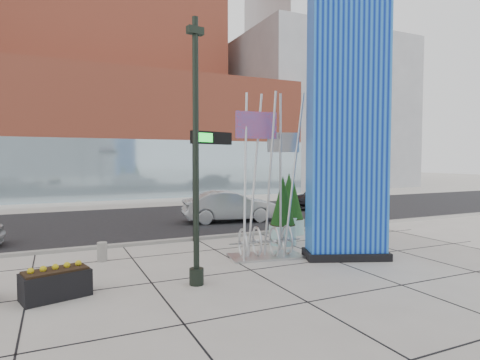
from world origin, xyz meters
name	(u,v)px	position (x,y,z in m)	size (l,w,h in m)	color
ground	(208,266)	(0.00, 0.00, 0.00)	(160.00, 160.00, 0.00)	#9E9991
street_asphalt	(144,221)	(0.00, 10.00, 0.01)	(80.00, 12.00, 0.02)	black
curb_edge	(174,240)	(0.00, 4.00, 0.06)	(80.00, 0.30, 0.12)	gray
tower_podium	(117,136)	(1.00, 27.00, 5.50)	(34.00, 10.00, 11.00)	#A54630
tower_glass_front	(125,169)	(1.00, 22.20, 2.50)	(34.00, 0.60, 5.00)	#8CA5B2
building_grey_parking	(310,116)	(26.00, 32.00, 9.00)	(20.00, 18.00, 18.00)	slate
building_pale_office	(306,20)	(36.00, 48.00, 27.50)	(16.00, 16.00, 55.00)	#B2B7BC
blue_pylon	(347,127)	(4.59, -1.02, 4.44)	(3.01, 2.16, 9.19)	#0B26AA
lamp_post	(196,177)	(-0.94, -1.64, 2.88)	(0.46, 0.39, 7.03)	black
public_art_sculpture	(266,214)	(2.20, 0.23, 1.47)	(2.65, 1.64, 5.61)	silver
concrete_bollard	(102,252)	(-2.96, 2.00, 0.31)	(0.32, 0.32, 0.63)	gray
overhead_street_sign	(211,147)	(1.57, 3.80, 3.87)	(2.07, 0.87, 4.51)	black
round_planter_east	(294,209)	(5.37, 3.46, 1.13)	(0.95, 0.95, 2.38)	#97CBC9
round_planter_mid	(289,205)	(5.20, 3.60, 1.31)	(1.10, 1.10, 2.76)	#97CBC9
round_planter_west	(283,212)	(3.80, 1.80, 1.28)	(1.08, 1.08, 2.70)	#97CBC9
box_planter_south	(56,282)	(-4.35, -1.20, 0.38)	(1.67, 1.14, 0.84)	black
car_silver_mid	(230,206)	(4.17, 7.83, 0.82)	(1.74, 5.00, 1.65)	#A3A7AB
car_dark_east	(322,197)	(12.33, 10.82, 0.75)	(2.09, 5.15, 1.49)	black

